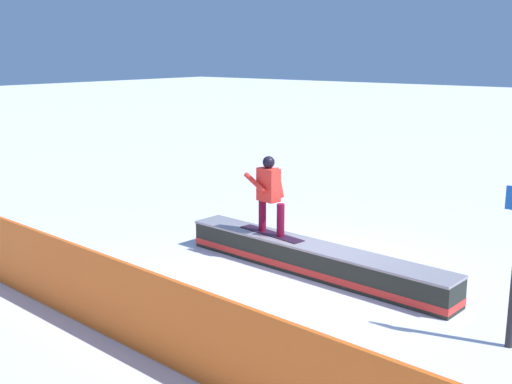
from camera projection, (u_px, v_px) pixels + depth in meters
ground_plane at (312, 273)px, 10.96m from camera, size 120.00×120.00×0.00m
grind_box at (312, 260)px, 10.91m from camera, size 5.33×0.95×0.52m
snowboarder at (269, 192)px, 11.33m from camera, size 1.46×0.48×1.43m
safety_fence at (143, 312)px, 7.92m from camera, size 10.25×0.65×1.15m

